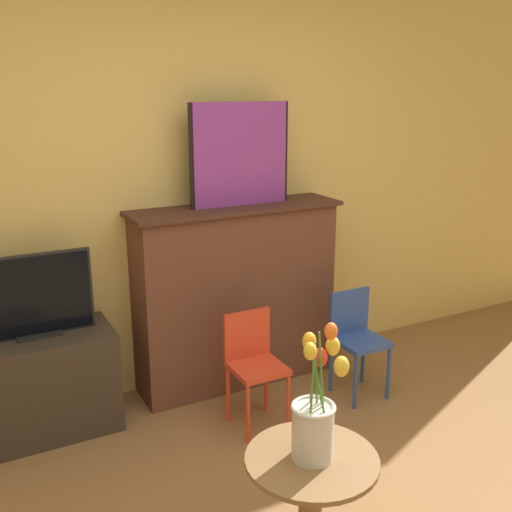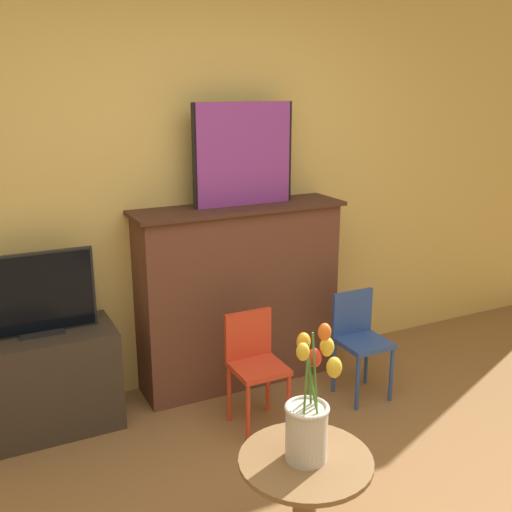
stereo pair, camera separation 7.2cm
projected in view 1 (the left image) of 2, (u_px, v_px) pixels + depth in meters
wall_back at (168, 178)px, 3.65m from camera, size 8.00×0.06×2.70m
fireplace_mantel at (236, 294)px, 3.85m from camera, size 1.35×0.38×1.18m
painting at (240, 154)px, 3.63m from camera, size 0.66×0.03×0.62m
tv_stand at (45, 384)px, 3.33m from camera, size 0.77×0.42×0.59m
tv_monitor at (35, 297)px, 3.20m from camera, size 0.61×0.12×0.46m
chair_red at (254, 360)px, 3.39m from camera, size 0.29×0.29×0.66m
chair_blue at (356, 334)px, 3.74m from camera, size 0.29×0.29×0.66m
side_table at (311, 502)px, 2.29m from camera, size 0.50×0.50×0.56m
vase_tulips at (315, 417)px, 2.19m from camera, size 0.20×0.25×0.54m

